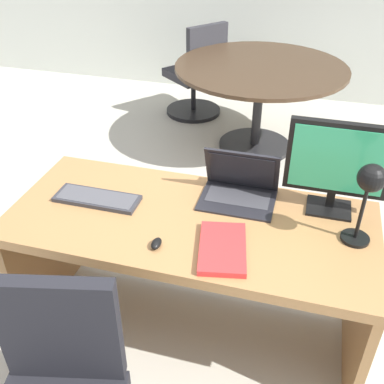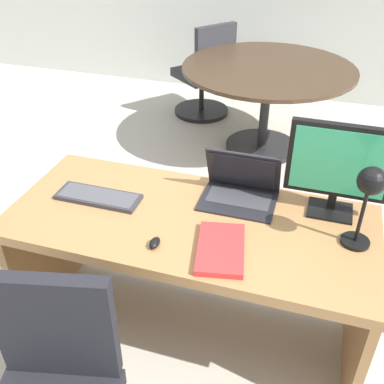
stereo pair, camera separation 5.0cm
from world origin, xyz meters
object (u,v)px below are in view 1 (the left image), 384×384
object	(u,v)px
meeting_table	(259,87)
monitor	(338,163)
keyboard	(97,198)
meeting_chair_near	(197,79)
book	(223,248)
laptop	(240,183)
mouse	(156,244)
desk	(192,245)
desk_lamp	(369,188)

from	to	relation	value
meeting_table	monitor	bearing A→B (deg)	-72.55
keyboard	meeting_chair_near	xyz separation A→B (m)	(-0.22, 2.65, -0.36)
monitor	meeting_chair_near	distance (m)	2.81
book	meeting_chair_near	size ratio (longest dim) A/B	0.37
monitor	laptop	size ratio (longest dim) A/B	1.27
mouse	meeting_table	distance (m)	2.34
mouse	desk	bearing A→B (deg)	72.84
keyboard	desk	bearing A→B (deg)	2.65
book	desk	bearing A→B (deg)	131.41
desk	meeting_chair_near	distance (m)	2.72
desk_lamp	mouse	bearing A→B (deg)	-162.98
meeting_chair_near	mouse	bearing A→B (deg)	-78.24
book	meeting_chair_near	bearing A→B (deg)	107.03
keyboard	laptop	bearing A→B (deg)	18.93
desk_lamp	meeting_chair_near	xyz separation A→B (m)	(-1.39, 2.65, -0.63)
desk_lamp	meeting_chair_near	size ratio (longest dim) A/B	0.41
keyboard	meeting_chair_near	world-z (taller)	meeting_chair_near
book	meeting_table	xyz separation A→B (m)	(-0.18, 2.29, -0.17)
mouse	desk_lamp	distance (m)	0.87
keyboard	meeting_table	distance (m)	2.15
keyboard	mouse	distance (m)	0.45
keyboard	desk_lamp	xyz separation A→B (m)	(1.17, 0.00, 0.26)
monitor	keyboard	distance (m)	1.11
laptop	book	bearing A→B (deg)	-88.79
desk	meeting_table	distance (m)	2.07
meeting_chair_near	desk_lamp	bearing A→B (deg)	-62.27
laptop	meeting_chair_near	bearing A→B (deg)	109.52
meeting_chair_near	meeting_table	bearing A→B (deg)	-38.77
desk	keyboard	size ratio (longest dim) A/B	4.09
desk_lamp	book	size ratio (longest dim) A/B	1.10
keyboard	mouse	size ratio (longest dim) A/B	5.65
monitor	meeting_chair_near	xyz separation A→B (m)	(-1.28, 2.43, -0.60)
laptop	desk	bearing A→B (deg)	-132.06
monitor	meeting_chair_near	bearing A→B (deg)	117.79
meeting_table	meeting_chair_near	world-z (taller)	meeting_chair_near
desk	laptop	distance (m)	0.37
laptop	keyboard	size ratio (longest dim) A/B	0.87
desk	mouse	world-z (taller)	mouse
book	desk_lamp	bearing A→B (deg)	20.30
keyboard	mouse	bearing A→B (deg)	-32.22
laptop	mouse	bearing A→B (deg)	-119.46
desk	mouse	distance (m)	0.34
monitor	meeting_chair_near	world-z (taller)	monitor
book	laptop	bearing A→B (deg)	91.21
meeting_table	book	bearing A→B (deg)	-85.51
desk_lamp	laptop	bearing A→B (deg)	157.64
monitor	keyboard	size ratio (longest dim) A/B	1.10
monitor	meeting_table	distance (m)	2.01
laptop	desk_lamp	world-z (taller)	desk_lamp
desk_lamp	book	xyz separation A→B (m)	(-0.52, -0.19, -0.26)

